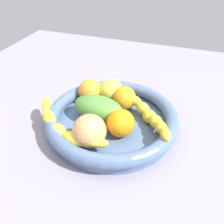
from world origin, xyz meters
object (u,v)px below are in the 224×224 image
(peach_blush, at_px, (90,131))
(mango_green, at_px, (98,109))
(orange_front, at_px, (121,123))
(orange_mid_left, at_px, (90,91))
(fruit_bowl, at_px, (112,119))
(orange_mid_right, at_px, (124,98))
(apple_yellow, at_px, (111,91))
(banana_draped_right, at_px, (62,127))
(banana_draped_left, at_px, (148,114))

(peach_blush, xyz_separation_m, mango_green, (0.09, 0.02, -0.01))
(orange_front, relative_size, orange_mid_left, 1.01)
(fruit_bowl, xyz_separation_m, peach_blush, (-0.09, 0.02, 0.03))
(orange_front, xyz_separation_m, mango_green, (0.03, 0.07, -0.00))
(fruit_bowl, bearing_deg, mango_green, 94.86)
(orange_mid_right, xyz_separation_m, apple_yellow, (0.02, 0.04, 0.00))
(banana_draped_right, height_order, apple_yellow, apple_yellow)
(orange_mid_right, bearing_deg, orange_mid_left, 89.28)
(orange_front, distance_m, orange_mid_left, 0.16)
(mango_green, xyz_separation_m, apple_yellow, (0.09, -0.00, 0.00))
(orange_mid_left, height_order, apple_yellow, apple_yellow)
(fruit_bowl, bearing_deg, orange_front, -137.54)
(banana_draped_right, distance_m, peach_blush, 0.07)
(banana_draped_right, height_order, orange_front, orange_front)
(banana_draped_right, xyz_separation_m, apple_yellow, (0.17, -0.06, 0.01))
(orange_front, distance_m, peach_blush, 0.07)
(fruit_bowl, height_order, banana_draped_left, banana_draped_left)
(fruit_bowl, height_order, orange_mid_left, orange_mid_left)
(mango_green, distance_m, apple_yellow, 0.09)
(fruit_bowl, distance_m, orange_mid_left, 0.11)
(fruit_bowl, height_order, peach_blush, peach_blush)
(fruit_bowl, distance_m, orange_mid_right, 0.07)
(banana_draped_right, bearing_deg, fruit_bowl, -46.85)
(orange_mid_right, bearing_deg, orange_front, -167.80)
(banana_draped_right, bearing_deg, apple_yellow, -18.12)
(peach_blush, bearing_deg, fruit_bowl, -12.81)
(fruit_bowl, bearing_deg, banana_draped_left, -72.74)
(banana_draped_left, distance_m, mango_green, 0.12)
(orange_front, bearing_deg, orange_mid_right, 12.20)
(fruit_bowl, relative_size, orange_mid_right, 5.29)
(orange_front, bearing_deg, mango_green, 64.28)
(fruit_bowl, distance_m, orange_front, 0.05)
(orange_front, distance_m, mango_green, 0.08)
(peach_blush, height_order, apple_yellow, peach_blush)
(fruit_bowl, xyz_separation_m, banana_draped_left, (0.03, -0.08, 0.02))
(banana_draped_right, relative_size, orange_front, 3.48)
(banana_draped_right, distance_m, orange_front, 0.13)
(apple_yellow, bearing_deg, banana_draped_left, -117.92)
(fruit_bowl, relative_size, apple_yellow, 4.99)
(orange_mid_left, relative_size, apple_yellow, 0.98)
(banana_draped_left, xyz_separation_m, mango_green, (-0.03, 0.12, 0.01))
(banana_draped_left, bearing_deg, fruit_bowl, 107.26)
(banana_draped_right, relative_size, mango_green, 1.72)
(banana_draped_right, xyz_separation_m, orange_front, (0.05, -0.12, 0.01))
(orange_mid_left, bearing_deg, orange_mid_right, -90.72)
(orange_mid_right, height_order, apple_yellow, apple_yellow)
(fruit_bowl, relative_size, orange_front, 5.00)
(orange_mid_right, distance_m, mango_green, 0.08)
(fruit_bowl, xyz_separation_m, apple_yellow, (0.09, 0.03, 0.03))
(banana_draped_right, bearing_deg, mango_green, -33.75)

